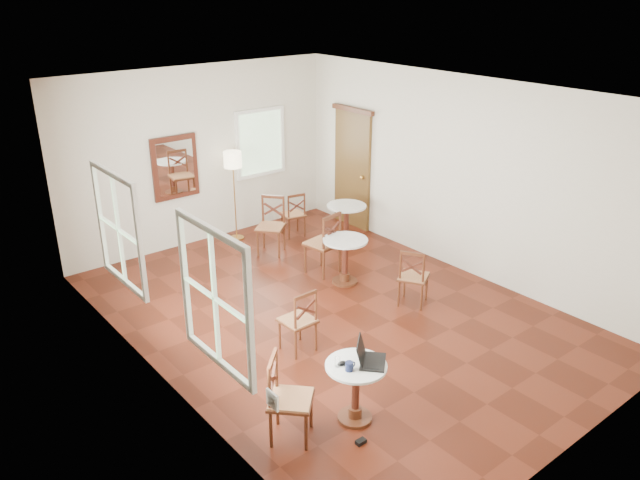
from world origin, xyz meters
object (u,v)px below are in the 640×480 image
Objects in this scene: chair_near_a at (299,320)px; laptop at (368,357)px; power_adapter at (361,442)px; water_glass at (337,362)px; chair_near_b at (288,399)px; mouse at (342,363)px; floor_lamp at (233,166)px; chair_back_b at (271,226)px; chair_mid_a at (324,243)px; cafe_table_mid at (345,256)px; chair_mid_b at (413,277)px; navy_mug at (349,366)px; chair_back_a at (294,214)px; cafe_table_near at (356,386)px; cafe_table_back at (346,220)px.

laptop is (-0.23, -1.46, 0.31)m from chair_near_a.
water_glass is at bearing 83.93° from power_adapter.
chair_near_b reaches higher than mouse.
floor_lamp reaches higher than chair_near_b.
chair_mid_a is at bearing -31.49° from chair_back_b.
floor_lamp is 5.27m from water_glass.
cafe_table_mid is at bearing -32.69° from chair_back_b.
chair_back_b reaches higher than chair_mid_b.
navy_mug is (-0.24, 0.01, -0.01)m from laptop.
floor_lamp is (-0.87, 0.52, 0.93)m from chair_back_a.
chair_mid_b is at bearing 92.33° from chair_mid_a.
power_adapter is (-2.23, -2.80, -0.42)m from cafe_table_mid.
cafe_table_near is 0.42× the size of floor_lamp.
cafe_table_mid is 1.98m from chair_near_a.
water_glass is at bearing -132.63° from cafe_table_mid.
chair_near_a is 3.77m from chair_back_a.
chair_near_b is at bearing -72.54° from chair_back_b.
laptop reaches higher than power_adapter.
chair_mid_a is 9.94× the size of water_glass.
chair_mid_b reaches higher than cafe_table_back.
cafe_table_back is at bearing -46.18° from floor_lamp.
laptop is at bearing -2.56° from navy_mug.
chair_mid_b is at bearing 97.92° from chair_back_a.
chair_near_a is 0.88× the size of chair_back_b.
water_glass is at bearing 43.50° from chair_mid_a.
chair_near_a is at bearing 70.05° from mouse.
navy_mug reaches higher than power_adapter.
cafe_table_back is at bearing 47.44° from mouse.
chair_mid_b is at bearing 27.04° from water_glass.
chair_back_b is (-0.17, 1.17, -0.02)m from chair_mid_a.
navy_mug reaches higher than cafe_table_mid.
navy_mug reaches higher than cafe_table_back.
chair_near_b is 4.64m from chair_back_b.
cafe_table_back is 0.77× the size of chair_near_b.
cafe_table_back is 0.87× the size of chair_back_a.
laptop is 4.37× the size of water_glass.
laptop reaches higher than water_glass.
cafe_table_back is 2.34m from chair_mid_b.
navy_mug is at bearing -109.76° from floor_lamp.
power_adapter is at bearing -107.19° from navy_mug.
laptop reaches higher than cafe_table_mid.
chair_near_b is at bearing 65.03° from chair_back_a.
power_adapter is at bearing -64.29° from chair_back_b.
water_glass reaches higher than cafe_table_mid.
chair_mid_b is at bearing -107.81° from cafe_table_back.
navy_mug is at bearing -90.77° from mouse.
chair_near_b reaches higher than laptop.
chair_mid_b is 0.54× the size of floor_lamp.
cafe_table_near is 0.34m from laptop.
mouse is (-0.12, 0.09, 0.27)m from cafe_table_near.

